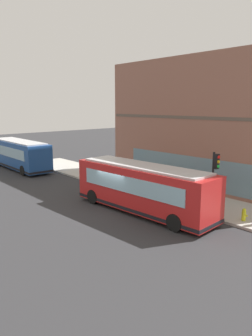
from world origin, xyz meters
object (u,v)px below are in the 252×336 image
Objects in this scene: city_bus_nearside at (143,188)px; city_bus_far_down_street at (20,155)px; fire_hydrant at (244,215)px; pedestrian_by_light_pole at (101,168)px; traffic_light_near_corner at (215,171)px.

city_bus_nearside and city_bus_far_down_street have the same top height.
city_bus_far_down_street is 24.33m from fire_hydrant.
city_bus_nearside is 13.73× the size of fire_hydrant.
city_bus_far_down_street is (0.07, 18.79, 0.00)m from city_bus_nearside.
city_bus_far_down_street is at bearing 109.55° from pedestrian_by_light_pole.
traffic_light_near_corner is at bearing -93.66° from pedestrian_by_light_pole.
city_bus_far_down_street is 2.63× the size of traffic_light_near_corner.
pedestrian_by_light_pole is at bearing 86.34° from traffic_light_near_corner.
city_bus_far_down_street is at bearing 89.80° from city_bus_nearside.
pedestrian_by_light_pole is (3.53, 9.03, -0.50)m from city_bus_nearside.
city_bus_nearside is 4.57m from traffic_light_near_corner.
city_bus_nearside is 6.21m from fire_hydrant.
city_bus_far_down_street is 10.37m from pedestrian_by_light_pole.
city_bus_nearside reaches higher than fire_hydrant.
city_bus_nearside is 9.71m from pedestrian_by_light_pole.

